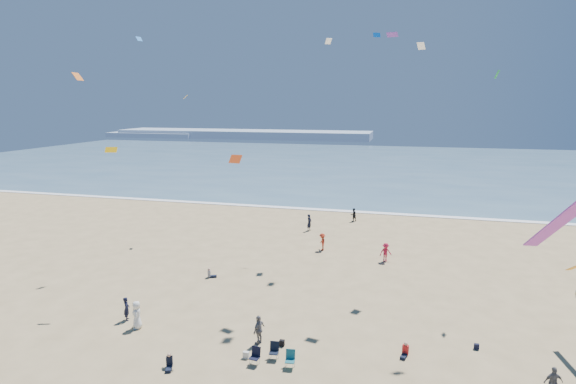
# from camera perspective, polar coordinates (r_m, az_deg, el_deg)

# --- Properties ---
(ocean) EXTENTS (220.00, 100.00, 0.06)m
(ocean) POSITION_cam_1_polar(r_m,az_deg,el_deg) (110.83, 10.30, 3.48)
(ocean) COLOR #476B84
(ocean) RESTS_ON ground
(surf_line) EXTENTS (220.00, 1.20, 0.08)m
(surf_line) POSITION_cam_1_polar(r_m,az_deg,el_deg) (61.82, 6.79, -2.40)
(surf_line) COLOR white
(surf_line) RESTS_ON ground
(headland_far) EXTENTS (110.00, 20.00, 3.20)m
(headland_far) POSITION_cam_1_polar(r_m,az_deg,el_deg) (197.10, -5.75, 7.33)
(headland_far) COLOR #7A8EA8
(headland_far) RESTS_ON ground
(headland_near) EXTENTS (40.00, 14.00, 2.00)m
(headland_near) POSITION_cam_1_polar(r_m,az_deg,el_deg) (209.92, -16.61, 6.99)
(headland_near) COLOR #7A8EA8
(headland_near) RESTS_ON ground
(standing_flyers) EXTENTS (31.94, 46.28, 1.93)m
(standing_flyers) POSITION_cam_1_polar(r_m,az_deg,el_deg) (34.99, 5.48, -11.72)
(standing_flyers) COLOR slate
(standing_flyers) RESTS_ON ground
(seated_group) EXTENTS (16.93, 24.58, 0.84)m
(seated_group) POSITION_cam_1_polar(r_m,az_deg,el_deg) (25.36, -4.20, -22.37)
(seated_group) COLOR silver
(seated_group) RESTS_ON ground
(chair_cluster) EXTENTS (2.66, 1.46, 1.00)m
(chair_cluster) POSITION_cam_1_polar(r_m,az_deg,el_deg) (26.82, -1.96, -20.11)
(chair_cluster) COLOR black
(chair_cluster) RESTS_ON ground
(white_tote) EXTENTS (0.35, 0.20, 0.40)m
(white_tote) POSITION_cam_1_polar(r_m,az_deg,el_deg) (27.60, -5.35, -19.90)
(white_tote) COLOR silver
(white_tote) RESTS_ON ground
(black_backpack) EXTENTS (0.30, 0.22, 0.38)m
(black_backpack) POSITION_cam_1_polar(r_m,az_deg,el_deg) (28.65, -0.78, -18.63)
(black_backpack) COLOR black
(black_backpack) RESTS_ON ground
(navy_bag) EXTENTS (0.28, 0.18, 0.34)m
(navy_bag) POSITION_cam_1_polar(r_m,az_deg,el_deg) (30.49, 22.82, -17.64)
(navy_bag) COLOR black
(navy_bag) RESTS_ON ground
(kites_aloft) EXTENTS (41.98, 41.44, 29.11)m
(kites_aloft) POSITION_cam_1_polar(r_m,az_deg,el_deg) (26.50, 17.72, 11.41)
(kites_aloft) COLOR #1E9822
(kites_aloft) RESTS_ON ground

